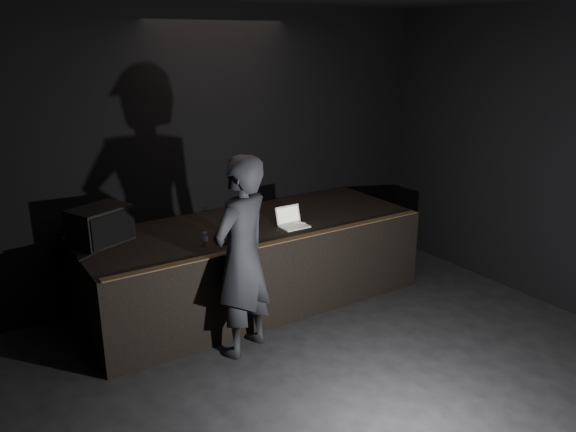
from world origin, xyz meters
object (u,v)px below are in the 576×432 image
(stage_monitor, at_px, (100,225))
(beer_can, at_px, (205,239))
(person, at_px, (242,257))
(laptop, at_px, (291,221))
(stage_riser, at_px, (252,263))

(stage_monitor, height_order, beer_can, stage_monitor)
(stage_monitor, distance_m, person, 1.63)
(laptop, bearing_deg, stage_monitor, 162.90)
(person, bearing_deg, laptop, -172.32)
(stage_riser, bearing_deg, beer_can, -153.97)
(stage_riser, relative_size, stage_monitor, 5.66)
(laptop, bearing_deg, beer_can, -177.48)
(laptop, height_order, person, person)
(stage_monitor, relative_size, person, 0.34)
(stage_riser, xyz_separation_m, person, (-0.64, -0.95, 0.53))
(stage_riser, bearing_deg, person, -123.94)
(stage_riser, xyz_separation_m, stage_monitor, (-1.67, 0.30, 0.70))
(laptop, bearing_deg, person, -147.85)
(stage_monitor, bearing_deg, person, -74.22)
(beer_can, relative_size, person, 0.07)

